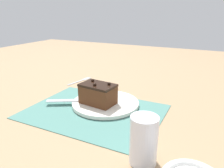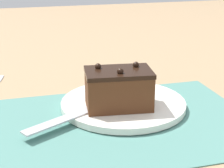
{
  "view_description": "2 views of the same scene",
  "coord_description": "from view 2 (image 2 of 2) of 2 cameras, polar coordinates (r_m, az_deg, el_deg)",
  "views": [
    {
      "loc": [
        0.36,
        -0.59,
        0.34
      ],
      "look_at": [
        0.02,
        0.1,
        0.07
      ],
      "focal_mm": 35.0,
      "sensor_mm": 36.0,
      "label": 1
    },
    {
      "loc": [
        -0.19,
        -0.59,
        0.3
      ],
      "look_at": [
        -0.01,
        0.06,
        0.06
      ],
      "focal_mm": 60.0,
      "sensor_mm": 36.0,
      "label": 2
    }
  ],
  "objects": [
    {
      "name": "ground_plane",
      "position": [
        0.69,
        2.36,
        -5.9
      ],
      "size": [
        3.0,
        3.0,
        0.0
      ],
      "primitive_type": "plane",
      "color": "#9E7F5B"
    },
    {
      "name": "placemat_woven",
      "position": [
        0.69,
        2.36,
        -5.75
      ],
      "size": [
        0.46,
        0.34,
        0.0
      ],
      "primitive_type": "cube",
      "color": "slate",
      "rests_on": "ground_plane"
    },
    {
      "name": "cake_plate",
      "position": [
        0.74,
        1.73,
        -3.03
      ],
      "size": [
        0.25,
        0.25,
        0.01
      ],
      "color": "white",
      "rests_on": "placemat_woven"
    },
    {
      "name": "chocolate_cake",
      "position": [
        0.7,
        1.0,
        -0.69
      ],
      "size": [
        0.13,
        0.09,
        0.08
      ],
      "rotation": [
        0.0,
        0.0,
        -0.12
      ],
      "color": "#512D19",
      "rests_on": "cake_plate"
    },
    {
      "name": "serving_knife",
      "position": [
        0.72,
        -1.54,
        -2.91
      ],
      "size": [
        0.24,
        0.14,
        0.01
      ],
      "rotation": [
        0.0,
        0.0,
        2.08
      ],
      "color": "slate",
      "rests_on": "cake_plate"
    }
  ]
}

